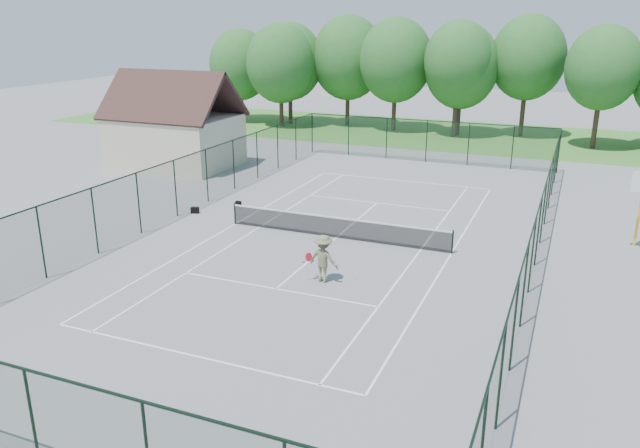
% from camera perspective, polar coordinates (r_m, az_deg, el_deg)
% --- Properties ---
extents(ground, '(140.00, 140.00, 0.00)m').
position_cam_1_polar(ground, '(29.66, 1.49, -1.27)').
color(ground, gray).
rests_on(ground, ground).
extents(grass_far, '(80.00, 16.00, 0.01)m').
position_cam_1_polar(grass_far, '(57.84, 12.41, 7.97)').
color(grass_far, '#44832F').
rests_on(grass_far, ground).
extents(court_lines, '(11.05, 23.85, 0.01)m').
position_cam_1_polar(court_lines, '(29.66, 1.49, -1.26)').
color(court_lines, white).
rests_on(court_lines, ground).
extents(tennis_net, '(11.08, 0.08, 1.10)m').
position_cam_1_polar(tennis_net, '(29.47, 1.50, -0.21)').
color(tennis_net, black).
rests_on(tennis_net, ground).
extents(fence_enclosure, '(18.05, 36.05, 3.02)m').
position_cam_1_polar(fence_enclosure, '(29.18, 1.51, 1.62)').
color(fence_enclosure, '#1D3E24').
rests_on(fence_enclosure, ground).
extents(utility_building, '(8.60, 6.27, 6.63)m').
position_cam_1_polar(utility_building, '(45.02, -13.20, 9.11)').
color(utility_building, beige).
rests_on(utility_building, ground).
extents(tree_line_far, '(39.40, 6.40, 9.70)m').
position_cam_1_polar(tree_line_far, '(57.12, 12.83, 13.89)').
color(tree_line_far, '#462F23').
rests_on(tree_line_far, ground).
extents(sports_bag_a, '(0.46, 0.35, 0.33)m').
position_cam_1_polar(sports_bag_a, '(34.04, -11.37, 1.25)').
color(sports_bag_a, black).
rests_on(sports_bag_a, ground).
extents(sports_bag_b, '(0.34, 0.25, 0.24)m').
position_cam_1_polar(sports_bag_b, '(35.10, -7.47, 1.90)').
color(sports_bag_b, black).
rests_on(sports_bag_b, ground).
extents(tennis_player, '(1.88, 0.96, 1.93)m').
position_cam_1_polar(tennis_player, '(24.47, 0.33, -3.18)').
color(tennis_player, '#696C4B').
rests_on(tennis_player, ground).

